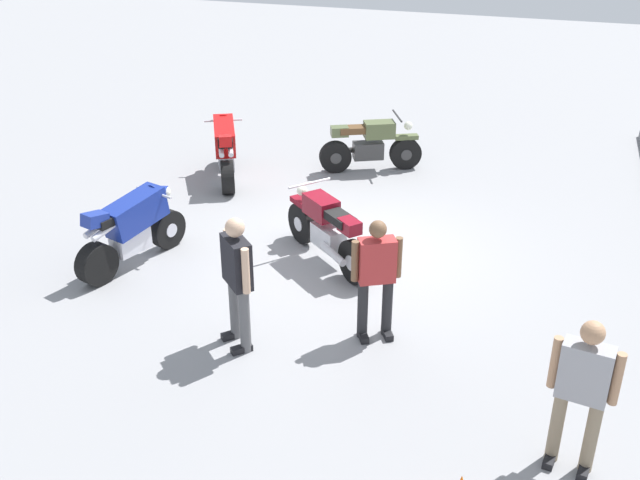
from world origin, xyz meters
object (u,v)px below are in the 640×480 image
object	(u,v)px
motorcycle_blue_sportbike	(132,227)
person_in_red_shirt	(376,273)
person_in_gray_shirt	(582,387)
motorcycle_olive_vintage	(370,146)
motorcycle_maroon_cruiser	(327,230)
person_in_black_shirt	(237,275)
motorcycle_red_sportbike	(225,148)

from	to	relation	value
motorcycle_blue_sportbike	person_in_red_shirt	xyz separation A→B (m)	(0.75, 3.76, 0.29)
person_in_gray_shirt	motorcycle_olive_vintage	bearing A→B (deg)	-141.74
motorcycle_maroon_cruiser	motorcycle_olive_vintage	distance (m)	3.74
motorcycle_blue_sportbike	person_in_gray_shirt	world-z (taller)	person_in_gray_shirt
person_in_red_shirt	person_in_gray_shirt	size ratio (longest dim) A/B	0.95
person_in_red_shirt	motorcycle_blue_sportbike	bearing A→B (deg)	-129.07
person_in_black_shirt	person_in_gray_shirt	distance (m)	3.97
motorcycle_red_sportbike	motorcycle_blue_sportbike	size ratio (longest dim) A/B	0.96
motorcycle_olive_vintage	person_in_red_shirt	distance (m)	5.59
person_in_black_shirt	motorcycle_red_sportbike	bearing A→B (deg)	-108.82
motorcycle_red_sportbike	motorcycle_blue_sportbike	distance (m)	3.43
motorcycle_maroon_cruiser	person_in_red_shirt	distance (m)	2.04
person_in_gray_shirt	person_in_red_shirt	bearing A→B (deg)	-114.42
motorcycle_blue_sportbike	person_in_gray_shirt	size ratio (longest dim) A/B	1.16
motorcycle_olive_vintage	motorcycle_blue_sportbike	xyz separation A→B (m)	(4.64, -2.35, 0.11)
motorcycle_red_sportbike	person_in_gray_shirt	distance (m)	8.48
motorcycle_maroon_cruiser	motorcycle_blue_sportbike	bearing A→B (deg)	60.27
motorcycle_olive_vintage	person_in_black_shirt	size ratio (longest dim) A/B	1.08
person_in_gray_shirt	motorcycle_maroon_cruiser	bearing A→B (deg)	-123.22
motorcycle_olive_vintage	person_in_red_shirt	world-z (taller)	person_in_red_shirt
motorcycle_red_sportbike	motorcycle_olive_vintage	xyz separation A→B (m)	(-1.21, 2.42, -0.11)
motorcycle_maroon_cruiser	motorcycle_olive_vintage	xyz separation A→B (m)	(-3.73, -0.29, -0.03)
motorcycle_olive_vintage	person_in_black_shirt	bearing A→B (deg)	-116.16
person_in_black_shirt	person_in_gray_shirt	world-z (taller)	person_in_black_shirt
motorcycle_red_sportbike	motorcycle_blue_sportbike	world-z (taller)	same
motorcycle_olive_vintage	person_in_gray_shirt	bearing A→B (deg)	-87.01
motorcycle_red_sportbike	person_in_black_shirt	world-z (taller)	person_in_black_shirt
motorcycle_maroon_cruiser	motorcycle_red_sportbike	distance (m)	3.70
person_in_gray_shirt	person_in_black_shirt	bearing A→B (deg)	-93.69
motorcycle_olive_vintage	person_in_gray_shirt	size ratio (longest dim) A/B	1.11
person_in_black_shirt	person_in_red_shirt	xyz separation A→B (m)	(-0.67, 1.51, -0.09)
motorcycle_maroon_cruiser	person_in_red_shirt	xyz separation A→B (m)	(1.66, 1.13, 0.36)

